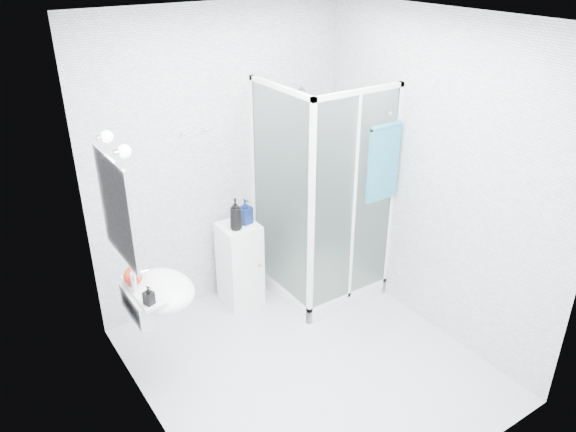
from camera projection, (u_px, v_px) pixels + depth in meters
room at (310, 217)px, 3.86m from camera, size 2.40×2.60×2.60m
shower_enclosure at (319, 251)px, 5.14m from camera, size 0.90×0.95×2.00m
wall_basin at (157, 293)px, 3.92m from camera, size 0.46×0.56×0.35m
mirror at (116, 209)px, 3.51m from camera, size 0.02×0.60×0.70m
vanity_lights at (114, 144)px, 3.35m from camera, size 0.10×0.40×0.08m
wall_hooks at (195, 132)px, 4.53m from camera, size 0.23×0.06×0.03m
storage_cabinet at (240, 264)px, 5.04m from camera, size 0.33×0.35×0.79m
hand_towel at (383, 161)px, 4.60m from camera, size 0.31×0.05×0.66m
shampoo_bottle_a at (236, 214)px, 4.74m from camera, size 0.14×0.14×0.28m
shampoo_bottle_b at (245, 211)px, 4.85m from camera, size 0.12×0.12×0.23m
soap_dispenser_orange at (132, 273)px, 3.87m from camera, size 0.16×0.16×0.17m
soap_dispenser_black at (149, 295)px, 3.66m from camera, size 0.08×0.08×0.14m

